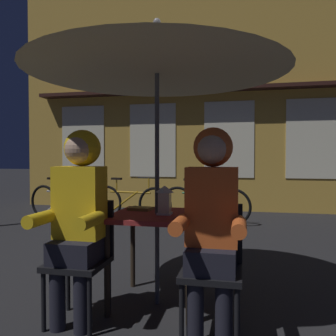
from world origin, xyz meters
name	(u,v)px	position (x,y,z in m)	size (l,w,h in m)	color
ground_plane	(157,303)	(0.00, 0.00, 0.00)	(60.00, 60.00, 0.00)	#232326
cafe_table	(157,226)	(0.00, 0.00, 0.64)	(0.72, 0.72, 0.74)	maroon
patio_umbrella	(157,50)	(0.00, 0.00, 2.06)	(2.10, 2.10, 2.31)	#4C4C51
lantern	(165,199)	(0.07, -0.04, 0.86)	(0.11, 0.11, 0.23)	white
chair_left	(82,253)	(-0.48, -0.37, 0.49)	(0.40, 0.40, 0.87)	black
chair_right	(212,261)	(0.48, -0.37, 0.49)	(0.40, 0.40, 0.87)	black
person_left_hooded	(78,206)	(-0.48, -0.43, 0.85)	(0.45, 0.56, 1.40)	black
person_right_hooded	(212,210)	(0.48, -0.43, 0.85)	(0.45, 0.56, 1.40)	black
shopfront_building	(230,75)	(0.37, 5.40, 3.09)	(10.00, 0.93, 6.20)	gold
bicycle_nearest	(64,202)	(-2.64, 3.23, 0.35)	(1.65, 0.44, 0.84)	black
bicycle_second	(130,203)	(-1.39, 3.45, 0.35)	(1.67, 0.31, 0.84)	black
bicycle_third	(204,204)	(0.00, 3.50, 0.35)	(1.67, 0.27, 0.84)	black
book	(141,209)	(-0.18, 0.15, 0.75)	(0.20, 0.14, 0.02)	olive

